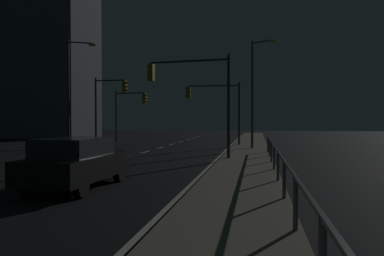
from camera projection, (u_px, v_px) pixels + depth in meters
name	position (u px, v px, depth m)	size (l,w,h in m)	color
ground_plane	(127.00, 157.00, 21.78)	(112.00, 112.00, 0.00)	black
sidewalk_right	(247.00, 158.00, 20.65)	(2.70, 77.00, 0.14)	gray
lane_markings_center	(145.00, 152.00, 25.23)	(0.14, 50.00, 0.01)	silver
lane_edge_line	(225.00, 151.00, 25.85)	(0.14, 53.00, 0.01)	silver
car	(77.00, 162.00, 11.83)	(1.89, 4.43, 1.57)	black
traffic_light_far_right	(215.00, 100.00, 30.94)	(4.41, 0.57, 4.99)	#38383D
traffic_light_mid_left	(109.00, 98.00, 31.60)	(2.93, 0.51, 5.63)	#38383D
traffic_light_mid_right	(192.00, 85.00, 20.49)	(4.64, 0.85, 5.38)	#2D3033
traffic_light_far_center	(130.00, 106.00, 36.30)	(3.27, 0.66, 4.91)	#4C4C51
street_lamp_corner	(256.00, 84.00, 26.80)	(1.75, 1.31, 7.52)	#4C4C51
street_lamp_far_end	(73.00, 84.00, 27.25)	(1.86, 1.05, 7.79)	#2D3033
barrier_fence	(278.00, 158.00, 12.48)	(0.09, 22.95, 0.98)	#59595E
building_distant	(28.00, 11.00, 47.34)	(15.66, 8.50, 31.06)	#4C515B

